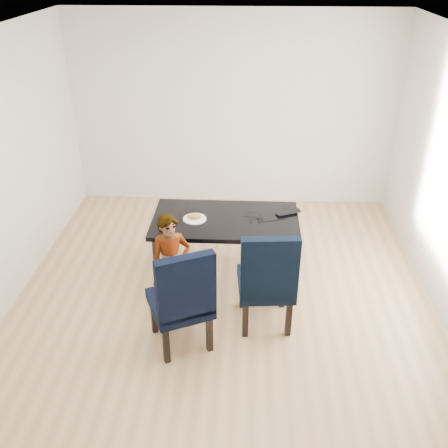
# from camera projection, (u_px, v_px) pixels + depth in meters

# --- Properties ---
(floor) EXTENTS (4.50, 5.00, 0.01)m
(floor) POSITION_uv_depth(u_px,v_px,m) (223.00, 302.00, 5.39)
(floor) COLOR tan
(floor) RESTS_ON ground
(ceiling) EXTENTS (4.50, 5.00, 0.01)m
(ceiling) POSITION_uv_depth(u_px,v_px,m) (223.00, 38.00, 4.07)
(ceiling) COLOR white
(ceiling) RESTS_ON wall_back
(wall_back) EXTENTS (4.50, 0.01, 2.70)m
(wall_back) POSITION_uv_depth(u_px,v_px,m) (233.00, 112.00, 6.91)
(wall_back) COLOR silver
(wall_back) RESTS_ON ground
(wall_front) EXTENTS (4.50, 0.01, 2.70)m
(wall_front) POSITION_uv_depth(u_px,v_px,m) (196.00, 396.00, 2.54)
(wall_front) COLOR white
(wall_front) RESTS_ON ground
(dining_table) EXTENTS (1.60, 0.90, 0.75)m
(dining_table) POSITION_uv_depth(u_px,v_px,m) (225.00, 248.00, 5.64)
(dining_table) COLOR black
(dining_table) RESTS_ON floor
(chair_left) EXTENTS (0.71, 0.72, 1.10)m
(chair_left) POSITION_uv_depth(u_px,v_px,m) (180.00, 295.00, 4.59)
(chair_left) COLOR black
(chair_left) RESTS_ON floor
(chair_right) EXTENTS (0.58, 0.60, 1.11)m
(chair_right) POSITION_uv_depth(u_px,v_px,m) (266.00, 276.00, 4.85)
(chair_right) COLOR black
(chair_right) RESTS_ON floor
(child) EXTENTS (0.48, 0.40, 1.11)m
(child) POSITION_uv_depth(u_px,v_px,m) (171.00, 265.00, 5.01)
(child) COLOR #FF6215
(child) RESTS_ON floor
(plate) EXTENTS (0.33, 0.33, 0.01)m
(plate) POSITION_uv_depth(u_px,v_px,m) (195.00, 219.00, 5.44)
(plate) COLOR white
(plate) RESTS_ON dining_table
(sandwich) EXTENTS (0.17, 0.09, 0.06)m
(sandwich) POSITION_uv_depth(u_px,v_px,m) (194.00, 216.00, 5.41)
(sandwich) COLOR #A8803C
(sandwich) RESTS_ON plate
(laptop) EXTENTS (0.34, 0.29, 0.02)m
(laptop) POSITION_uv_depth(u_px,v_px,m) (287.00, 211.00, 5.59)
(laptop) COLOR black
(laptop) RESTS_ON dining_table
(cable_tangle) EXTENTS (0.21, 0.21, 0.01)m
(cable_tangle) POSITION_uv_depth(u_px,v_px,m) (257.00, 221.00, 5.40)
(cable_tangle) COLOR black
(cable_tangle) RESTS_ON dining_table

